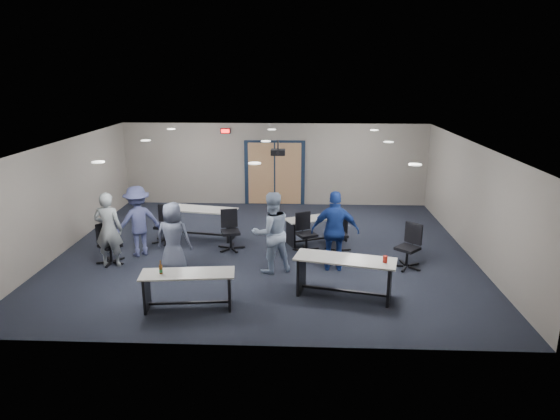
{
  "coord_description": "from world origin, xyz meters",
  "views": [
    {
      "loc": [
        0.88,
        -11.75,
        4.37
      ],
      "look_at": [
        0.38,
        -0.3,
        1.14
      ],
      "focal_mm": 32.0,
      "sensor_mm": 36.0,
      "label": 1
    }
  ],
  "objects_px": {
    "table_back_left": "(200,218)",
    "person_plaid": "(173,238)",
    "chair_back_b": "(230,230)",
    "chair_back_d": "(338,233)",
    "table_front_left": "(188,284)",
    "chair_back_a": "(164,225)",
    "table_back_right": "(317,225)",
    "chair_loose_right": "(408,247)",
    "person_back": "(138,221)",
    "table_front_right": "(345,270)",
    "person_navy": "(335,231)",
    "chair_loose_left": "(110,244)",
    "chair_back_c": "(307,233)",
    "person_gray": "(108,230)",
    "person_lightblue": "(271,232)"
  },
  "relations": [
    {
      "from": "table_front_right",
      "to": "person_back",
      "type": "height_order",
      "value": "person_back"
    },
    {
      "from": "chair_back_b",
      "to": "chair_back_d",
      "type": "xyz_separation_m",
      "value": [
        2.68,
        -0.04,
        -0.02
      ]
    },
    {
      "from": "person_plaid",
      "to": "person_navy",
      "type": "height_order",
      "value": "person_navy"
    },
    {
      "from": "person_navy",
      "to": "person_back",
      "type": "relative_size",
      "value": 1.06
    },
    {
      "from": "chair_back_d",
      "to": "person_plaid",
      "type": "bearing_deg",
      "value": -170.57
    },
    {
      "from": "chair_loose_left",
      "to": "person_gray",
      "type": "distance_m",
      "value": 0.42
    },
    {
      "from": "table_front_right",
      "to": "chair_back_c",
      "type": "xyz_separation_m",
      "value": [
        -0.74,
        2.49,
        -0.06
      ]
    },
    {
      "from": "chair_back_b",
      "to": "person_navy",
      "type": "xyz_separation_m",
      "value": [
        2.52,
        -1.18,
        0.41
      ]
    },
    {
      "from": "table_front_left",
      "to": "chair_back_d",
      "type": "bearing_deg",
      "value": 39.62
    },
    {
      "from": "chair_back_c",
      "to": "person_gray",
      "type": "relative_size",
      "value": 0.56
    },
    {
      "from": "table_front_left",
      "to": "person_plaid",
      "type": "bearing_deg",
      "value": 105.23
    },
    {
      "from": "person_lightblue",
      "to": "table_back_left",
      "type": "bearing_deg",
      "value": -71.8
    },
    {
      "from": "chair_loose_left",
      "to": "chair_loose_right",
      "type": "relative_size",
      "value": 0.93
    },
    {
      "from": "chair_back_c",
      "to": "person_lightblue",
      "type": "bearing_deg",
      "value": -149.37
    },
    {
      "from": "table_front_right",
      "to": "person_back",
      "type": "xyz_separation_m",
      "value": [
        -4.8,
        2.1,
        0.31
      ]
    },
    {
      "from": "table_back_right",
      "to": "chair_loose_right",
      "type": "height_order",
      "value": "chair_loose_right"
    },
    {
      "from": "chair_loose_right",
      "to": "chair_back_a",
      "type": "bearing_deg",
      "value": -150.6
    },
    {
      "from": "table_front_right",
      "to": "person_plaid",
      "type": "distance_m",
      "value": 3.86
    },
    {
      "from": "table_back_left",
      "to": "person_navy",
      "type": "bearing_deg",
      "value": -19.88
    },
    {
      "from": "table_back_left",
      "to": "chair_back_d",
      "type": "height_order",
      "value": "chair_back_d"
    },
    {
      "from": "table_front_left",
      "to": "person_plaid",
      "type": "xyz_separation_m",
      "value": [
        -0.69,
        1.73,
        0.31
      ]
    },
    {
      "from": "table_front_left",
      "to": "chair_loose_right",
      "type": "xyz_separation_m",
      "value": [
        4.54,
        2.18,
        0.02
      ]
    },
    {
      "from": "chair_back_b",
      "to": "person_back",
      "type": "xyz_separation_m",
      "value": [
        -2.16,
        -0.47,
        0.36
      ]
    },
    {
      "from": "table_back_right",
      "to": "chair_back_d",
      "type": "relative_size",
      "value": 1.83
    },
    {
      "from": "table_front_right",
      "to": "chair_back_c",
      "type": "bearing_deg",
      "value": 120.18
    },
    {
      "from": "person_plaid",
      "to": "table_back_left",
      "type": "bearing_deg",
      "value": -86.9
    },
    {
      "from": "chair_loose_left",
      "to": "person_back",
      "type": "xyz_separation_m",
      "value": [
        0.5,
        0.58,
        0.38
      ]
    },
    {
      "from": "chair_back_b",
      "to": "chair_back_c",
      "type": "bearing_deg",
      "value": -17.92
    },
    {
      "from": "table_front_right",
      "to": "table_back_right",
      "type": "bearing_deg",
      "value": 111.79
    },
    {
      "from": "chair_back_d",
      "to": "chair_loose_left",
      "type": "height_order",
      "value": "chair_back_d"
    },
    {
      "from": "chair_back_a",
      "to": "chair_back_b",
      "type": "xyz_separation_m",
      "value": [
        1.8,
        -0.45,
        0.01
      ]
    },
    {
      "from": "table_back_left",
      "to": "person_navy",
      "type": "distance_m",
      "value": 4.07
    },
    {
      "from": "chair_back_b",
      "to": "chair_loose_left",
      "type": "distance_m",
      "value": 2.87
    },
    {
      "from": "person_plaid",
      "to": "person_back",
      "type": "xyz_separation_m",
      "value": [
        -1.11,
        1.01,
        0.06
      ]
    },
    {
      "from": "chair_back_b",
      "to": "person_gray",
      "type": "bearing_deg",
      "value": -171.23
    },
    {
      "from": "table_back_right",
      "to": "chair_back_d",
      "type": "bearing_deg",
      "value": -78.3
    },
    {
      "from": "table_front_right",
      "to": "chair_back_b",
      "type": "bearing_deg",
      "value": 149.38
    },
    {
      "from": "chair_back_d",
      "to": "chair_loose_left",
      "type": "bearing_deg",
      "value": 179.06
    },
    {
      "from": "table_back_right",
      "to": "chair_back_d",
      "type": "distance_m",
      "value": 0.84
    },
    {
      "from": "table_front_right",
      "to": "person_navy",
      "type": "bearing_deg",
      "value": 108.53
    },
    {
      "from": "table_front_right",
      "to": "chair_loose_right",
      "type": "distance_m",
      "value": 2.18
    },
    {
      "from": "person_navy",
      "to": "person_back",
      "type": "bearing_deg",
      "value": -5.42
    },
    {
      "from": "table_back_right",
      "to": "person_navy",
      "type": "distance_m",
      "value": 1.91
    },
    {
      "from": "chair_back_a",
      "to": "person_back",
      "type": "relative_size",
      "value": 0.57
    },
    {
      "from": "table_back_left",
      "to": "person_plaid",
      "type": "xyz_separation_m",
      "value": [
        -0.1,
        -2.38,
        0.25
      ]
    },
    {
      "from": "table_front_right",
      "to": "table_front_left",
      "type": "bearing_deg",
      "value": -154.39
    },
    {
      "from": "table_front_left",
      "to": "table_back_right",
      "type": "relative_size",
      "value": 1.03
    },
    {
      "from": "chair_loose_right",
      "to": "chair_back_d",
      "type": "bearing_deg",
      "value": -169.99
    },
    {
      "from": "table_front_left",
      "to": "table_front_right",
      "type": "distance_m",
      "value": 3.07
    },
    {
      "from": "person_lightblue",
      "to": "person_navy",
      "type": "relative_size",
      "value": 1.01
    }
  ]
}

